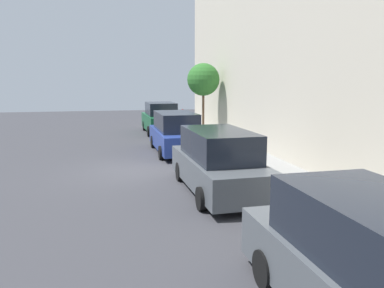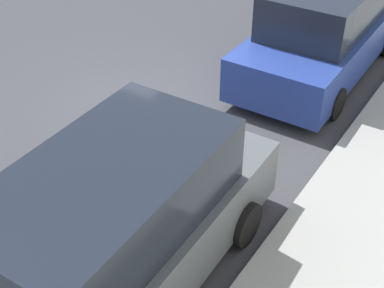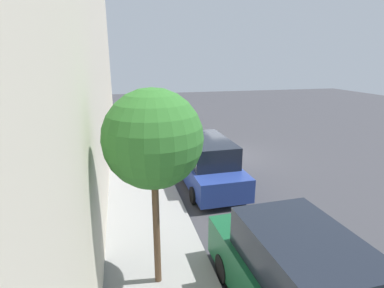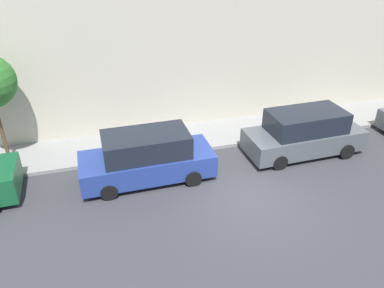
{
  "view_description": "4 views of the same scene",
  "coord_description": "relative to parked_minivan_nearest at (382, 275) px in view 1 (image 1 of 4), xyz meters",
  "views": [
    {
      "loc": [
        -0.91,
        -13.97,
        3.35
      ],
      "look_at": [
        2.13,
        -0.37,
        1.0
      ],
      "focal_mm": 35.0,
      "sensor_mm": 36.0,
      "label": 1
    },
    {
      "loc": [
        5.42,
        -6.43,
        5.32
      ],
      "look_at": [
        2.15,
        -1.49,
        1.0
      ],
      "focal_mm": 50.0,
      "sensor_mm": 36.0,
      "label": 2
    },
    {
      "loc": [
        5.42,
        14.11,
        4.95
      ],
      "look_at": [
        2.16,
        0.78,
        1.0
      ],
      "focal_mm": 28.0,
      "sensor_mm": 36.0,
      "label": 3
    },
    {
      "loc": [
        -9.63,
        4.85,
        8.11
      ],
      "look_at": [
        2.55,
        1.42,
        1.0
      ],
      "focal_mm": 35.0,
      "sensor_mm": 36.0,
      "label": 4
    }
  ],
  "objects": [
    {
      "name": "ground_plane",
      "position": [
        -2.4,
        10.2,
        -0.92
      ],
      "size": [
        60.0,
        60.0,
        0.0
      ],
      "primitive_type": "plane",
      "color": "#38383D"
    },
    {
      "name": "sidewalk",
      "position": [
        2.36,
        10.2,
        -0.85
      ],
      "size": [
        2.52,
        32.0,
        0.15
      ],
      "color": "gray",
      "rests_on": "ground_plane"
    },
    {
      "name": "building_facade",
      "position": [
        4.61,
        10.2,
        4.29
      ],
      "size": [
        2.0,
        32.0,
        10.42
      ],
      "color": "beige",
      "rests_on": "ground_plane"
    },
    {
      "name": "parked_minivan_nearest",
      "position": [
        0.0,
        0.0,
        0.0
      ],
      "size": [
        2.02,
        4.92,
        1.9
      ],
      "color": "#4C5156",
      "rests_on": "ground_plane"
    },
    {
      "name": "parked_minivan_second",
      "position": [
        -0.11,
        6.87,
        0.0
      ],
      "size": [
        2.03,
        4.95,
        1.9
      ],
      "color": "#4C5156",
      "rests_on": "ground_plane"
    },
    {
      "name": "parked_minivan_third",
      "position": [
        -0.24,
        13.47,
        0.0
      ],
      "size": [
        2.02,
        4.92,
        1.9
      ],
      "color": "navy",
      "rests_on": "ground_plane"
    },
    {
      "name": "parked_suv_fourth",
      "position": [
        -0.0,
        20.36,
        0.01
      ],
      "size": [
        2.09,
        4.85,
        1.98
      ],
      "color": "#14512D",
      "rests_on": "ground_plane"
    },
    {
      "name": "parking_meter_far",
      "position": [
        1.55,
        20.83,
        0.06
      ],
      "size": [
        0.11,
        0.15,
        1.36
      ],
      "color": "#ADADB2",
      "rests_on": "sidewalk"
    },
    {
      "name": "street_tree",
      "position": [
        2.42,
        18.68,
        2.51
      ],
      "size": [
        1.98,
        1.98,
        4.28
      ],
      "color": "brown",
      "rests_on": "sidewalk"
    },
    {
      "name": "fire_hydrant",
      "position": [
        1.45,
        22.72,
        -0.43
      ],
      "size": [
        0.2,
        0.2,
        0.69
      ],
      "color": "gold",
      "rests_on": "sidewalk"
    }
  ]
}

